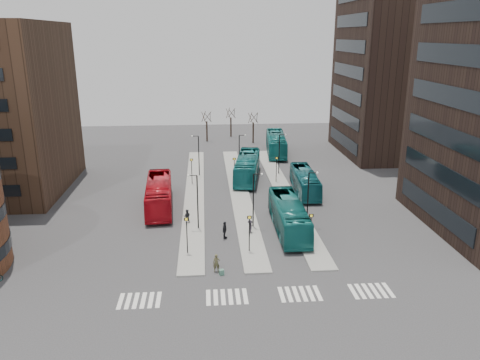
{
  "coord_description": "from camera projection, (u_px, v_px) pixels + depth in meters",
  "views": [
    {
      "loc": [
        -2.51,
        -29.35,
        20.37
      ],
      "look_at": [
        1.29,
        19.7,
        5.0
      ],
      "focal_mm": 35.0,
      "sensor_mm": 36.0,
      "label": 1
    }
  ],
  "objects": [
    {
      "name": "teal_bus_c",
      "position": [
        305.0,
        181.0,
        62.62
      ],
      "size": [
        2.94,
        11.0,
        3.04
      ],
      "primitive_type": "imported",
      "rotation": [
        0.0,
        0.0,
        -0.04
      ],
      "color": "#135860",
      "rests_on": "ground"
    },
    {
      "name": "bare_trees",
      "position": [
        230.0,
        127.0,
        93.21
      ],
      "size": [
        10.97,
        8.14,
        5.9
      ],
      "color": "black",
      "rests_on": "ground"
    },
    {
      "name": "commuter_b",
      "position": [
        225.0,
        230.0,
        48.54
      ],
      "size": [
        0.81,
        1.18,
        1.85
      ],
      "primitive_type": "imported",
      "rotation": [
        0.0,
        0.0,
        1.21
      ],
      "color": "black",
      "rests_on": "ground"
    },
    {
      "name": "ground",
      "position": [
        243.0,
        325.0,
        34.19
      ],
      "size": [
        160.0,
        160.0,
        0.0
      ],
      "primitive_type": "plane",
      "color": "#303033",
      "rests_on": "ground"
    },
    {
      "name": "commuter_c",
      "position": [
        250.0,
        227.0,
        49.75
      ],
      "size": [
        0.61,
        1.01,
        1.52
      ],
      "primitive_type": "imported",
      "rotation": [
        0.0,
        0.0,
        4.76
      ],
      "color": "black",
      "rests_on": "ground"
    },
    {
      "name": "suitcase",
      "position": [
        222.0,
        272.0,
        41.3
      ],
      "size": [
        0.49,
        0.44,
        0.51
      ],
      "primitive_type": "cube",
      "rotation": [
        0.0,
        0.0,
        0.31
      ],
      "color": "navy",
      "rests_on": "ground"
    },
    {
      "name": "tower_far",
      "position": [
        405.0,
        67.0,
        79.66
      ],
      "size": [
        20.12,
        20.0,
        30.0
      ],
      "color": "black",
      "rests_on": "ground"
    },
    {
      "name": "lamp_posts",
      "position": [
        245.0,
        171.0,
        59.97
      ],
      "size": [
        14.04,
        20.24,
        6.12
      ],
      "color": "black",
      "rests_on": "ground"
    },
    {
      "name": "teal_bus_a",
      "position": [
        289.0,
        216.0,
        50.33
      ],
      "size": [
        2.96,
        12.28,
        3.42
      ],
      "primitive_type": "imported",
      "rotation": [
        0.0,
        0.0,
        -0.01
      ],
      "color": "#13625F",
      "rests_on": "ground"
    },
    {
      "name": "commuter_a",
      "position": [
        187.0,
        216.0,
        52.44
      ],
      "size": [
        0.85,
        0.69,
        1.66
      ],
      "primitive_type": "imported",
      "rotation": [
        0.0,
        0.0,
        3.07
      ],
      "color": "black",
      "rests_on": "ground"
    },
    {
      "name": "teal_bus_d",
      "position": [
        276.0,
        144.0,
        82.88
      ],
      "size": [
        4.3,
        13.34,
        3.65
      ],
      "primitive_type": "imported",
      "rotation": [
        0.0,
        0.0,
        -0.1
      ],
      "color": "#156B6A",
      "rests_on": "ground"
    },
    {
      "name": "teal_bus_b",
      "position": [
        247.0,
        167.0,
        68.37
      ],
      "size": [
        5.09,
        13.19,
        3.58
      ],
      "primitive_type": "imported",
      "rotation": [
        0.0,
        0.0,
        -0.17
      ],
      "color": "#166C6E",
      "rests_on": "ground"
    },
    {
      "name": "island_left",
      "position": [
        195.0,
        193.0,
        62.42
      ],
      "size": [
        2.5,
        45.0,
        0.15
      ],
      "primitive_type": "cube",
      "color": "gray",
      "rests_on": "ground"
    },
    {
      "name": "sign_poles",
      "position": [
        240.0,
        193.0,
        55.48
      ],
      "size": [
        12.45,
        22.12,
        3.65
      ],
      "color": "black",
      "rests_on": "ground"
    },
    {
      "name": "island_mid",
      "position": [
        239.0,
        192.0,
        62.87
      ],
      "size": [
        2.5,
        45.0,
        0.15
      ],
      "primitive_type": "cube",
      "color": "gray",
      "rests_on": "ground"
    },
    {
      "name": "red_bus",
      "position": [
        159.0,
        194.0,
        56.94
      ],
      "size": [
        3.77,
        12.77,
        3.51
      ],
      "primitive_type": "imported",
      "rotation": [
        0.0,
        0.0,
        0.07
      ],
      "color": "#B60E19",
      "rests_on": "ground"
    },
    {
      "name": "crosswalk_stripes",
      "position": [
        260.0,
        295.0,
        38.13
      ],
      "size": [
        22.35,
        2.4,
        0.01
      ],
      "color": "silver",
      "rests_on": "ground"
    },
    {
      "name": "traveller",
      "position": [
        216.0,
        263.0,
        41.7
      ],
      "size": [
        0.64,
        0.45,
        1.69
      ],
      "primitive_type": "imported",
      "rotation": [
        0.0,
        0.0,
        -0.07
      ],
      "color": "#4D4A2E",
      "rests_on": "ground"
    },
    {
      "name": "island_right",
      "position": [
        283.0,
        191.0,
        63.31
      ],
      "size": [
        2.5,
        45.0,
        0.15
      ],
      "primitive_type": "cube",
      "color": "gray",
      "rests_on": "ground"
    }
  ]
}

